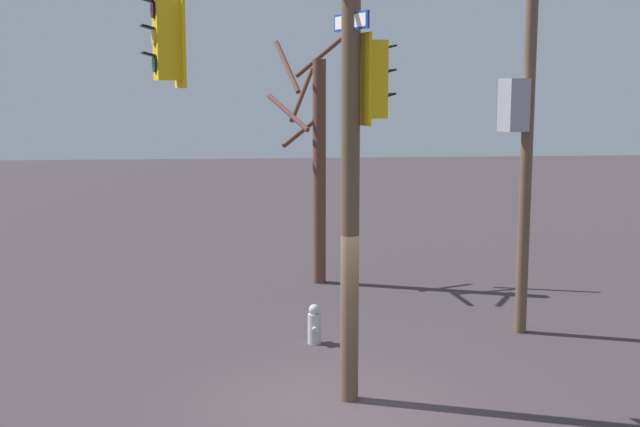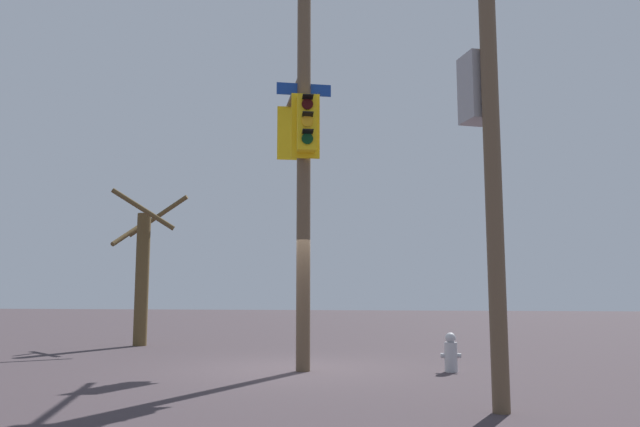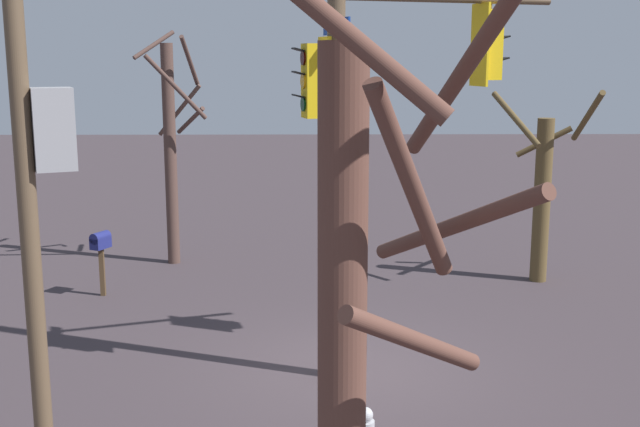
% 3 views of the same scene
% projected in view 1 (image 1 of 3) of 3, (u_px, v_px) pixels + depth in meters
% --- Properties ---
extents(ground_plane, '(80.00, 80.00, 0.00)m').
position_uv_depth(ground_plane, '(333.00, 406.00, 12.48)').
color(ground_plane, '#3C3236').
extents(main_signal_pole_assembly, '(3.86, 4.76, 8.51)m').
position_uv_depth(main_signal_pole_assembly, '(329.00, 73.00, 11.70)').
color(main_signal_pole_assembly, brown).
rests_on(main_signal_pole_assembly, ground).
extents(secondary_pole_assembly, '(0.51, 0.70, 6.78)m').
position_uv_depth(secondary_pole_assembly, '(523.00, 138.00, 15.55)').
color(secondary_pole_assembly, brown).
rests_on(secondary_pole_assembly, ground).
extents(fire_hydrant, '(0.38, 0.24, 0.73)m').
position_uv_depth(fire_hydrant, '(314.00, 325.00, 15.42)').
color(fire_hydrant, '#B2B2B7').
rests_on(fire_hydrant, ground).
extents(bare_tree_corner, '(2.05, 2.03, 5.90)m').
position_uv_depth(bare_tree_corner, '(316.00, 159.00, 19.69)').
color(bare_tree_corner, brown).
rests_on(bare_tree_corner, ground).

